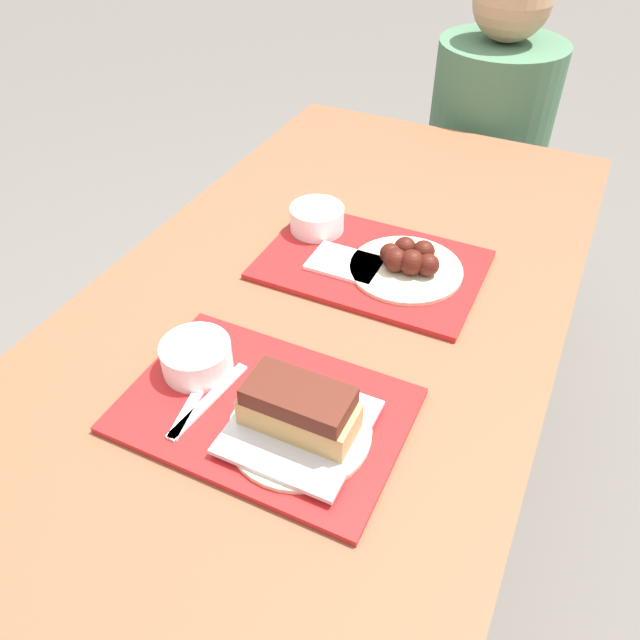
{
  "coord_description": "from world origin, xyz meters",
  "views": [
    {
      "loc": [
        0.37,
        -0.72,
        1.46
      ],
      "look_at": [
        0.04,
        -0.02,
        0.79
      ],
      "focal_mm": 35.0,
      "sensor_mm": 36.0,
      "label": 1
    }
  ],
  "objects_px": {
    "tray_near": "(265,410)",
    "brisket_sandwich_plate": "(299,417)",
    "wings_plate_far": "(408,262)",
    "bowl_coleslaw_far": "(317,217)",
    "person_seated_across": "(492,112)",
    "bowl_coleslaw_near": "(196,356)",
    "tray_far": "(372,265)"
  },
  "relations": [
    {
      "from": "tray_far",
      "to": "bowl_coleslaw_far",
      "type": "distance_m",
      "value": 0.16
    },
    {
      "from": "tray_near",
      "to": "bowl_coleslaw_far",
      "type": "height_order",
      "value": "bowl_coleslaw_far"
    },
    {
      "from": "tray_near",
      "to": "person_seated_across",
      "type": "bearing_deg",
      "value": 88.74
    },
    {
      "from": "tray_far",
      "to": "bowl_coleslaw_near",
      "type": "bearing_deg",
      "value": -110.09
    },
    {
      "from": "bowl_coleslaw_near",
      "to": "person_seated_across",
      "type": "distance_m",
      "value": 1.29
    },
    {
      "from": "tray_near",
      "to": "brisket_sandwich_plate",
      "type": "relative_size",
      "value": 2.01
    },
    {
      "from": "tray_near",
      "to": "bowl_coleslaw_near",
      "type": "relative_size",
      "value": 3.77
    },
    {
      "from": "tray_near",
      "to": "bowl_coleslaw_near",
      "type": "distance_m",
      "value": 0.14
    },
    {
      "from": "bowl_coleslaw_far",
      "to": "person_seated_across",
      "type": "distance_m",
      "value": 0.85
    },
    {
      "from": "tray_near",
      "to": "bowl_coleslaw_far",
      "type": "bearing_deg",
      "value": 106.5
    },
    {
      "from": "tray_near",
      "to": "bowl_coleslaw_near",
      "type": "xyz_separation_m",
      "value": [
        -0.13,
        0.03,
        0.03
      ]
    },
    {
      "from": "tray_near",
      "to": "person_seated_across",
      "type": "relative_size",
      "value": 0.6
    },
    {
      "from": "tray_far",
      "to": "person_seated_across",
      "type": "xyz_separation_m",
      "value": [
        0.02,
        0.89,
        -0.03
      ]
    },
    {
      "from": "tray_near",
      "to": "wings_plate_far",
      "type": "height_order",
      "value": "wings_plate_far"
    },
    {
      "from": "brisket_sandwich_plate",
      "to": "wings_plate_far",
      "type": "xyz_separation_m",
      "value": [
        0.01,
        0.43,
        -0.01
      ]
    },
    {
      "from": "wings_plate_far",
      "to": "brisket_sandwich_plate",
      "type": "bearing_deg",
      "value": -91.15
    },
    {
      "from": "brisket_sandwich_plate",
      "to": "bowl_coleslaw_far",
      "type": "relative_size",
      "value": 1.87
    },
    {
      "from": "tray_near",
      "to": "tray_far",
      "type": "height_order",
      "value": "same"
    },
    {
      "from": "bowl_coleslaw_far",
      "to": "person_seated_across",
      "type": "xyz_separation_m",
      "value": [
        0.17,
        0.83,
        -0.07
      ]
    },
    {
      "from": "brisket_sandwich_plate",
      "to": "person_seated_across",
      "type": "bearing_deg",
      "value": 91.69
    },
    {
      "from": "brisket_sandwich_plate",
      "to": "person_seated_across",
      "type": "distance_m",
      "value": 1.32
    },
    {
      "from": "brisket_sandwich_plate",
      "to": "wings_plate_far",
      "type": "relative_size",
      "value": 0.97
    },
    {
      "from": "bowl_coleslaw_near",
      "to": "brisket_sandwich_plate",
      "type": "distance_m",
      "value": 0.21
    },
    {
      "from": "bowl_coleslaw_near",
      "to": "brisket_sandwich_plate",
      "type": "height_order",
      "value": "brisket_sandwich_plate"
    },
    {
      "from": "tray_near",
      "to": "brisket_sandwich_plate",
      "type": "distance_m",
      "value": 0.08
    },
    {
      "from": "bowl_coleslaw_near",
      "to": "tray_near",
      "type": "bearing_deg",
      "value": -11.02
    },
    {
      "from": "wings_plate_far",
      "to": "tray_far",
      "type": "bearing_deg",
      "value": -176.49
    },
    {
      "from": "bowl_coleslaw_far",
      "to": "wings_plate_far",
      "type": "xyz_separation_m",
      "value": [
        0.21,
        -0.06,
        -0.01
      ]
    },
    {
      "from": "bowl_coleslaw_near",
      "to": "wings_plate_far",
      "type": "height_order",
      "value": "wings_plate_far"
    },
    {
      "from": "wings_plate_far",
      "to": "person_seated_across",
      "type": "relative_size",
      "value": 0.31
    },
    {
      "from": "brisket_sandwich_plate",
      "to": "tray_far",
      "type": "bearing_deg",
      "value": 98.13
    },
    {
      "from": "tray_far",
      "to": "bowl_coleslaw_far",
      "type": "bearing_deg",
      "value": 157.51
    }
  ]
}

